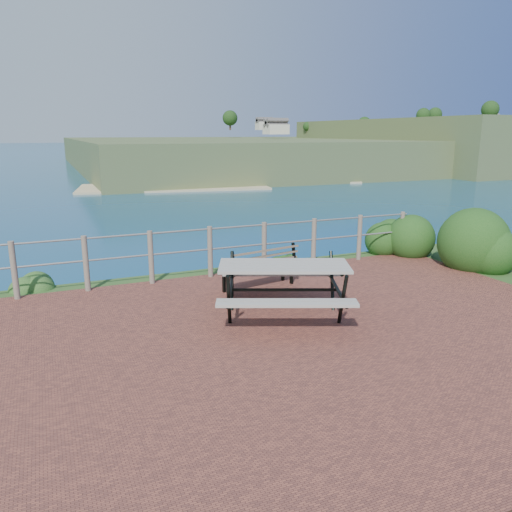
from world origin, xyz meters
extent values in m
cube|color=brown|center=(0.00, 0.00, 0.00)|extent=(10.00, 7.00, 0.12)
plane|color=#155F80|center=(0.00, 200.00, 0.00)|extent=(1200.00, 1200.00, 0.00)
cylinder|color=#6B5B4C|center=(-3.45, 3.35, 0.52)|extent=(0.10, 0.10, 1.00)
cylinder|color=#6B5B4C|center=(-2.30, 3.35, 0.52)|extent=(0.10, 0.10, 1.00)
cylinder|color=#6B5B4C|center=(-1.15, 3.35, 0.52)|extent=(0.10, 0.10, 1.00)
cylinder|color=#6B5B4C|center=(0.00, 3.35, 0.52)|extent=(0.10, 0.10, 1.00)
cylinder|color=#6B5B4C|center=(1.15, 3.35, 0.52)|extent=(0.10, 0.10, 1.00)
cylinder|color=#6B5B4C|center=(2.30, 3.35, 0.52)|extent=(0.10, 0.10, 1.00)
cylinder|color=#6B5B4C|center=(3.45, 3.35, 0.52)|extent=(0.10, 0.10, 1.00)
cylinder|color=#6B5B4C|center=(4.60, 3.35, 0.52)|extent=(0.10, 0.10, 1.00)
cylinder|color=slate|center=(0.00, 3.35, 0.97)|extent=(9.40, 0.04, 0.04)
cylinder|color=slate|center=(0.00, 3.35, 0.57)|extent=(9.40, 0.04, 0.04)
cube|color=#485F2F|center=(140.00, 210.00, -6.00)|extent=(260.00, 180.00, 12.00)
cube|color=#485F2F|center=(200.00, 170.00, -2.00)|extent=(160.00, 120.00, 20.00)
cube|color=beige|center=(130.00, 125.00, -11.75)|extent=(209.53, 114.73, 0.50)
cube|color=gray|center=(0.36, 0.83, 0.82)|extent=(2.11, 1.50, 0.04)
cube|color=gray|center=(0.36, 0.83, 0.50)|extent=(1.90, 1.02, 0.04)
cube|color=gray|center=(0.36, 0.83, 0.50)|extent=(1.90, 1.02, 0.04)
cylinder|color=black|center=(0.36, 0.83, 0.44)|extent=(1.56, 0.70, 0.05)
cube|color=brown|center=(0.58, 2.30, 0.41)|extent=(1.45, 0.62, 0.03)
cube|color=brown|center=(0.58, 2.30, 0.65)|extent=(1.40, 0.37, 0.32)
cube|color=black|center=(0.58, 2.30, 0.21)|extent=(0.05, 0.06, 0.39)
cube|color=black|center=(0.58, 2.30, 0.21)|extent=(0.05, 0.06, 0.39)
cube|color=black|center=(0.58, 2.30, 0.21)|extent=(0.05, 0.06, 0.39)
cube|color=black|center=(0.58, 2.30, 0.21)|extent=(0.05, 0.06, 0.39)
ellipsoid|color=#154214|center=(5.54, 1.89, 0.00)|extent=(1.64, 1.64, 2.32)
ellipsoid|color=#154214|center=(4.52, 3.55, 0.00)|extent=(1.13, 1.13, 1.61)
ellipsoid|color=#244E1D|center=(-3.25, 4.04, 0.00)|extent=(0.72, 0.72, 0.44)
ellipsoid|color=#154214|center=(2.00, 3.93, 0.00)|extent=(0.66, 0.66, 0.36)
camera|label=1|loc=(-2.86, -5.67, 2.77)|focal=35.00mm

